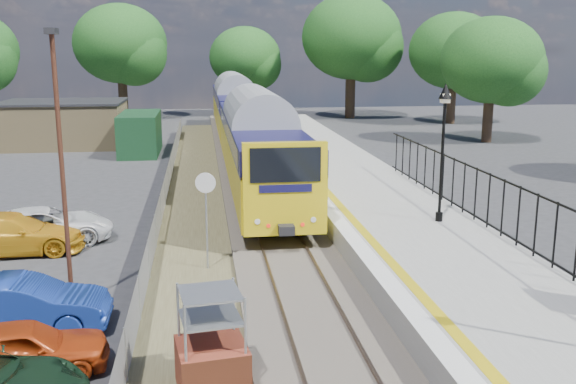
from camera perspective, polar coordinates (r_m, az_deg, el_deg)
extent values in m
plane|color=#2D2D30|center=(15.73, 2.45, -12.10)|extent=(120.00, 120.00, 0.00)
cube|color=#473F38|center=(25.05, -1.57, -2.41)|extent=(3.40, 80.00, 0.20)
cube|color=#4C472D|center=(23.01, -8.24, -4.07)|extent=(2.60, 70.00, 0.06)
cube|color=brown|center=(24.95, -3.22, -2.20)|extent=(0.07, 80.00, 0.14)
cube|color=brown|center=(25.10, 0.06, -2.09)|extent=(0.07, 80.00, 0.14)
cube|color=gray|center=(23.87, 9.03, -2.45)|extent=(5.00, 70.00, 0.90)
cube|color=silver|center=(23.22, 3.74, -1.58)|extent=(0.50, 70.00, 0.01)
cube|color=gold|center=(23.32, 4.95, -1.54)|extent=(0.30, 70.00, 0.01)
cylinder|color=black|center=(22.25, 13.27, -2.14)|extent=(0.24, 0.24, 0.30)
cylinder|color=black|center=(21.86, 13.51, 2.56)|extent=(0.10, 0.10, 3.70)
cube|color=black|center=(21.62, 13.78, 7.65)|extent=(0.08, 0.08, 0.30)
cube|color=beige|center=(21.61, 13.80, 8.10)|extent=(0.26, 0.26, 0.30)
cone|color=black|center=(21.59, 13.83, 8.71)|extent=(0.44, 0.44, 0.50)
cube|color=black|center=(19.31, 20.66, 0.05)|extent=(0.05, 26.00, 0.05)
cube|color=#9F8859|center=(47.29, -19.27, 5.68)|extent=(8.00, 6.00, 3.00)
cube|color=black|center=(47.15, -19.40, 7.55)|extent=(8.20, 6.20, 0.15)
cube|color=#153C21|center=(42.58, -13.00, 5.11)|extent=(2.40, 6.00, 2.60)
cylinder|color=#332319|center=(64.66, -14.43, 8.02)|extent=(0.88, 0.88, 3.85)
ellipsoid|color=#194A18|center=(64.50, -14.69, 12.64)|extent=(8.80, 8.80, 7.48)
cylinder|color=#332319|center=(66.41, -3.78, 8.18)|extent=(0.72, 0.72, 3.15)
ellipsoid|color=#194A18|center=(66.23, -3.84, 11.87)|extent=(7.20, 7.20, 6.12)
cylinder|color=#332319|center=(63.91, 5.54, 8.46)|extent=(0.96, 0.96, 4.20)
ellipsoid|color=#194A18|center=(63.77, 5.65, 13.57)|extent=(9.60, 9.60, 8.16)
cylinder|color=#332319|center=(60.63, 14.30, 7.58)|extent=(0.80, 0.80, 3.50)
ellipsoid|color=#194A18|center=(60.44, 14.54, 12.07)|extent=(8.00, 8.00, 6.80)
cylinder|color=#332319|center=(48.89, 17.32, 6.10)|extent=(0.72, 0.72, 3.15)
ellipsoid|color=#194A18|center=(48.64, 17.65, 11.11)|extent=(7.20, 7.20, 6.12)
cube|color=gold|center=(30.25, -2.75, 3.25)|extent=(2.80, 20.00, 1.90)
cube|color=#12103D|center=(30.07, -2.77, 5.70)|extent=(2.82, 20.00, 0.90)
cube|color=black|center=(30.07, -2.77, 5.70)|extent=(2.82, 18.00, 0.70)
cube|color=black|center=(30.46, -2.72, 1.06)|extent=(2.00, 18.00, 0.45)
cube|color=gold|center=(50.64, -4.80, 6.96)|extent=(2.80, 20.00, 1.90)
cube|color=#12103D|center=(50.54, -4.83, 8.42)|extent=(2.82, 20.00, 0.90)
cube|color=black|center=(50.54, -4.83, 8.42)|extent=(2.82, 18.00, 0.70)
cube|color=black|center=(50.77, -4.78, 5.63)|extent=(2.00, 18.00, 0.45)
cube|color=black|center=(20.01, -0.22, 2.42)|extent=(2.24, 0.04, 1.10)
cube|color=brown|center=(12.99, -6.77, -15.30)|extent=(1.48, 1.48, 1.01)
cylinder|color=#999EA3|center=(19.38, -7.24, -3.11)|extent=(0.06, 0.06, 2.72)
cylinder|color=silver|center=(19.01, -7.35, 0.81)|extent=(0.60, 0.15, 0.61)
cylinder|color=#4B2719|center=(16.91, -19.40, 1.30)|extent=(0.12, 0.12, 6.93)
cube|color=black|center=(16.63, -20.30, 13.27)|extent=(0.25, 0.50, 0.15)
imported|color=#B03810|center=(14.49, -22.66, -12.77)|extent=(3.66, 1.93, 1.19)
imported|color=navy|center=(16.60, -22.50, -9.27)|extent=(3.99, 1.40, 1.31)
imported|color=orange|center=(22.88, -23.41, -3.43)|extent=(4.75, 2.21, 1.34)
imported|color=white|center=(23.62, -20.80, -2.83)|extent=(4.89, 3.05, 1.26)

